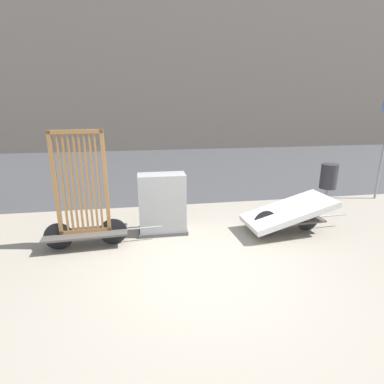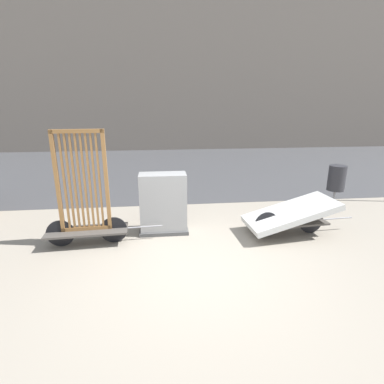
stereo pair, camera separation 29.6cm
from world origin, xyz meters
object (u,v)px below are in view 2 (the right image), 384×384
at_px(bike_cart_with_mattress, 290,215).
at_px(trash_bin, 337,178).
at_px(bike_cart_with_bedframe, 85,207).
at_px(utility_cabinet, 163,205).

relative_size(bike_cart_with_mattress, trash_bin, 2.25).
bearing_deg(trash_bin, bike_cart_with_mattress, -138.88).
relative_size(bike_cart_with_bedframe, utility_cabinet, 1.74).
xyz_separation_m(bike_cart_with_bedframe, utility_cabinet, (1.50, 0.43, -0.17)).
relative_size(bike_cart_with_bedframe, trash_bin, 2.11).
xyz_separation_m(bike_cart_with_bedframe, trash_bin, (6.28, 1.85, -0.06)).
distance_m(bike_cart_with_mattress, utility_cabinet, 2.69).
distance_m(bike_cart_with_bedframe, bike_cart_with_mattress, 4.17).
bearing_deg(bike_cart_with_bedframe, utility_cabinet, 12.29).
xyz_separation_m(bike_cart_with_bedframe, bike_cart_with_mattress, (4.15, -0.00, -0.33)).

